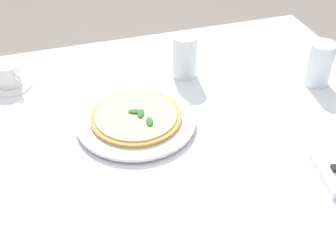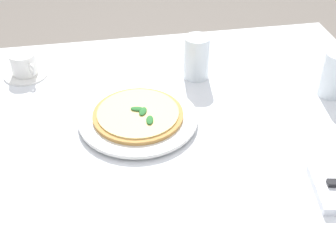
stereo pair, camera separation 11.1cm
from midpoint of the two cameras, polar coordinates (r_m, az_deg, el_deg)
name	(u,v)px [view 1 (the left image)]	position (r m, az deg, el deg)	size (l,w,h in m)	color
dining_table	(199,177)	(1.18, 1.28, -6.62)	(1.16, 1.16, 0.73)	white
pizza_plate	(136,121)	(1.14, -6.86, 0.55)	(0.31, 0.31, 0.02)	white
pizza	(136,117)	(1.13, -6.90, 1.09)	(0.23, 0.23, 0.02)	#C68E47
coffee_cup_far_left	(8,76)	(1.37, -21.95, 5.92)	(0.13, 0.13, 0.07)	white
water_glass_center_back	(185,59)	(1.31, -0.30, 8.54)	(0.07, 0.07, 0.13)	white
water_glass_back_corner	(319,67)	(1.32, 16.50, 7.21)	(0.07, 0.07, 0.13)	white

